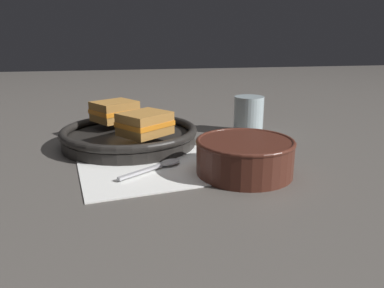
{
  "coord_description": "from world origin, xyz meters",
  "views": [
    {
      "loc": [
        -0.14,
        -0.7,
        0.24
      ],
      "look_at": [
        -0.01,
        -0.01,
        0.03
      ],
      "focal_mm": 35.0,
      "sensor_mm": 36.0,
      "label": 1
    }
  ],
  "objects_px": {
    "sandwich_near_left": "(115,111)",
    "sandwich_near_right": "(145,124)",
    "spoon": "(162,165)",
    "drinking_glass": "(249,115)",
    "soup_bowl": "(245,154)",
    "skillet": "(130,136)"
  },
  "relations": [
    {
      "from": "spoon",
      "to": "sandwich_near_left",
      "type": "xyz_separation_m",
      "value": [
        -0.08,
        0.24,
        0.06
      ]
    },
    {
      "from": "sandwich_near_left",
      "to": "spoon",
      "type": "bearing_deg",
      "value": -70.72
    },
    {
      "from": "spoon",
      "to": "sandwich_near_left",
      "type": "relative_size",
      "value": 1.01
    },
    {
      "from": "sandwich_near_left",
      "to": "sandwich_near_right",
      "type": "distance_m",
      "value": 0.16
    },
    {
      "from": "sandwich_near_right",
      "to": "drinking_glass",
      "type": "relative_size",
      "value": 1.35
    },
    {
      "from": "soup_bowl",
      "to": "sandwich_near_right",
      "type": "distance_m",
      "value": 0.22
    },
    {
      "from": "spoon",
      "to": "sandwich_near_left",
      "type": "height_order",
      "value": "sandwich_near_left"
    },
    {
      "from": "sandwich_near_left",
      "to": "sandwich_near_right",
      "type": "height_order",
      "value": "same"
    },
    {
      "from": "sandwich_near_left",
      "to": "sandwich_near_right",
      "type": "bearing_deg",
      "value": -67.14
    },
    {
      "from": "soup_bowl",
      "to": "drinking_glass",
      "type": "distance_m",
      "value": 0.3
    },
    {
      "from": "soup_bowl",
      "to": "spoon",
      "type": "relative_size",
      "value": 1.39
    },
    {
      "from": "spoon",
      "to": "skillet",
      "type": "bearing_deg",
      "value": 72.23
    },
    {
      "from": "sandwich_near_right",
      "to": "spoon",
      "type": "bearing_deg",
      "value": -76.41
    },
    {
      "from": "spoon",
      "to": "sandwich_near_left",
      "type": "distance_m",
      "value": 0.26
    },
    {
      "from": "soup_bowl",
      "to": "skillet",
      "type": "xyz_separation_m",
      "value": [
        -0.19,
        0.22,
        -0.02
      ]
    },
    {
      "from": "skillet",
      "to": "drinking_glass",
      "type": "relative_size",
      "value": 3.29
    },
    {
      "from": "spoon",
      "to": "drinking_glass",
      "type": "distance_m",
      "value": 0.33
    },
    {
      "from": "skillet",
      "to": "sandwich_near_left",
      "type": "relative_size",
      "value": 2.45
    },
    {
      "from": "sandwich_near_right",
      "to": "soup_bowl",
      "type": "bearing_deg",
      "value": -42.4
    },
    {
      "from": "soup_bowl",
      "to": "drinking_glass",
      "type": "bearing_deg",
      "value": 69.39
    },
    {
      "from": "soup_bowl",
      "to": "sandwich_near_right",
      "type": "relative_size",
      "value": 1.4
    },
    {
      "from": "skillet",
      "to": "sandwich_near_left",
      "type": "height_order",
      "value": "sandwich_near_left"
    }
  ]
}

